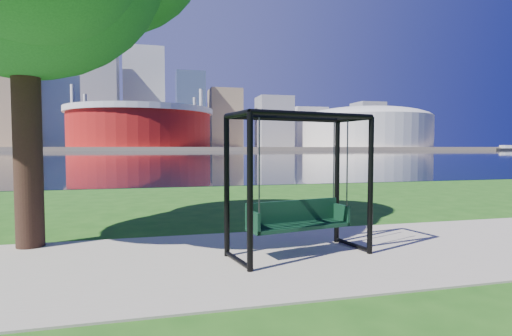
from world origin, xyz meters
name	(u,v)px	position (x,y,z in m)	size (l,w,h in m)	color
ground	(268,250)	(0.00, 0.00, 0.00)	(900.00, 900.00, 0.00)	#1E5114
path	(276,257)	(0.00, -0.50, 0.01)	(120.00, 4.00, 0.03)	#9E937F
river	(163,154)	(0.00, 102.00, 0.01)	(900.00, 180.00, 0.02)	black
far_bank	(158,148)	(0.00, 306.00, 1.00)	(900.00, 228.00, 2.00)	#937F60
stadium	(141,126)	(-10.00, 235.00, 14.23)	(83.00, 83.00, 32.00)	maroon
arena	(366,126)	(135.00, 235.00, 15.87)	(84.00, 84.00, 26.56)	beige
skyline	(152,104)	(-4.27, 319.39, 35.89)	(392.00, 66.00, 96.50)	gray
swing	(298,188)	(0.41, -0.49, 1.18)	(2.54, 1.49, 2.44)	black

